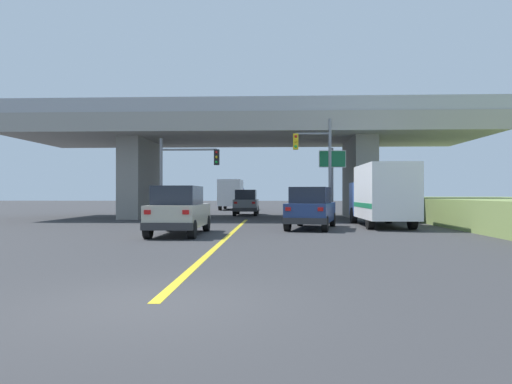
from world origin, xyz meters
name	(u,v)px	position (x,y,z in m)	size (l,w,h in m)	color
ground	(249,218)	(0.00, 25.82, 0.00)	(160.00, 160.00, 0.00)	#353538
overpass_bridge	(249,141)	(0.00, 25.82, 5.48)	(31.87, 10.05, 7.62)	gray
lane_divider_stripe	(229,236)	(0.00, 11.62, 0.00)	(0.20, 23.24, 0.01)	yellow
suv_lead	(179,210)	(-2.08, 11.92, 1.01)	(1.95, 4.76, 2.02)	#B7B29E
suv_crossing	(311,208)	(3.64, 15.50, 1.02)	(2.90, 5.12, 2.02)	navy
box_truck	(382,195)	(7.42, 17.13, 1.66)	(2.33, 6.84, 3.18)	navy
sedan_oncoming	(246,202)	(-0.42, 29.85, 1.01)	(1.87, 4.48, 2.02)	slate
traffic_signal_nearside	(319,159)	(4.49, 20.81, 3.80)	(2.30, 0.36, 6.20)	slate
traffic_signal_farside	(182,168)	(-3.86, 21.29, 3.28)	(3.71, 0.36, 5.13)	slate
highway_sign	(332,167)	(5.54, 22.61, 3.44)	(1.71, 0.17, 4.63)	slate
semi_truck_distant	(231,194)	(-2.80, 42.54, 1.67)	(2.33, 7.18, 3.18)	navy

